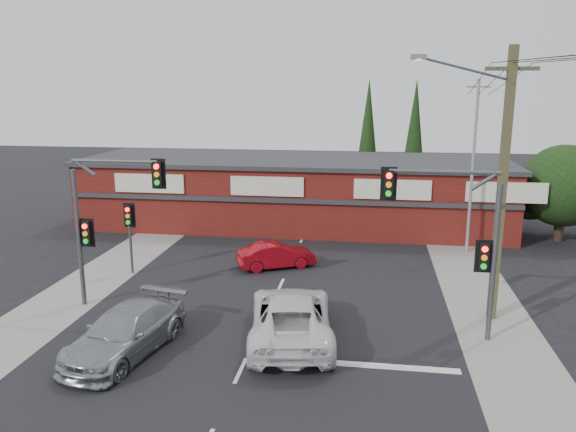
# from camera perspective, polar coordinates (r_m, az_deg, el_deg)

# --- Properties ---
(ground) EXTENTS (120.00, 120.00, 0.00)m
(ground) POSITION_cam_1_polar(r_m,az_deg,el_deg) (20.18, -3.24, -12.20)
(ground) COLOR black
(ground) RESTS_ON ground
(road_strip) EXTENTS (14.00, 70.00, 0.01)m
(road_strip) POSITION_cam_1_polar(r_m,az_deg,el_deg) (24.72, -0.89, -7.33)
(road_strip) COLOR black
(road_strip) RESTS_ON ground
(verge_left) EXTENTS (3.00, 70.00, 0.02)m
(verge_left) POSITION_cam_1_polar(r_m,az_deg,el_deg) (27.34, -18.86, -6.03)
(verge_left) COLOR gray
(verge_left) RESTS_ON ground
(verge_right) EXTENTS (3.00, 70.00, 0.02)m
(verge_right) POSITION_cam_1_polar(r_m,az_deg,el_deg) (24.88, 19.01, -7.92)
(verge_right) COLOR gray
(verge_right) RESTS_ON ground
(stop_line) EXTENTS (6.50, 0.35, 0.01)m
(stop_line) POSITION_cam_1_polar(r_m,az_deg,el_deg) (18.48, 6.83, -14.73)
(stop_line) COLOR silver
(stop_line) RESTS_ON ground
(white_suv) EXTENTS (3.60, 6.31, 1.66)m
(white_suv) POSITION_cam_1_polar(r_m,az_deg,el_deg) (19.72, 0.32, -10.17)
(white_suv) COLOR silver
(white_suv) RESTS_ON ground
(silver_suv) EXTENTS (3.10, 5.52, 1.51)m
(silver_suv) POSITION_cam_1_polar(r_m,az_deg,el_deg) (19.49, -16.20, -11.24)
(silver_suv) COLOR #95989A
(silver_suv) RESTS_ON ground
(red_sedan) EXTENTS (3.96, 2.83, 1.24)m
(red_sedan) POSITION_cam_1_polar(r_m,az_deg,el_deg) (27.29, -1.20, -4.00)
(red_sedan) COLOR maroon
(red_sedan) RESTS_ON ground
(lane_dashes) EXTENTS (0.12, 36.68, 0.01)m
(lane_dashes) POSITION_cam_1_polar(r_m,az_deg,el_deg) (19.77, -3.52, -12.72)
(lane_dashes) COLOR silver
(lane_dashes) RESTS_ON ground
(shop_building) EXTENTS (27.30, 8.40, 4.22)m
(shop_building) POSITION_cam_1_polar(r_m,az_deg,el_deg) (35.77, 0.63, 2.57)
(shop_building) COLOR #511310
(shop_building) RESTS_ON ground
(tree_cluster) EXTENTS (5.90, 5.10, 5.50)m
(tree_cluster) POSITION_cam_1_polar(r_m,az_deg,el_deg) (35.52, 26.23, 2.41)
(tree_cluster) COLOR #2D2116
(tree_cluster) RESTS_ON ground
(conifer_near) EXTENTS (1.80, 1.80, 9.25)m
(conifer_near) POSITION_cam_1_polar(r_m,az_deg,el_deg) (42.00, 8.13, 8.58)
(conifer_near) COLOR #2D2116
(conifer_near) RESTS_ON ground
(conifer_far) EXTENTS (1.80, 1.80, 9.25)m
(conifer_far) POSITION_cam_1_polar(r_m,az_deg,el_deg) (44.11, 12.75, 8.60)
(conifer_far) COLOR #2D2116
(conifer_far) RESTS_ON ground
(traffic_mast_left) EXTENTS (3.77, 0.27, 5.97)m
(traffic_mast_left) POSITION_cam_1_polar(r_m,az_deg,el_deg) (22.83, -18.33, 0.55)
(traffic_mast_left) COLOR #47494C
(traffic_mast_left) RESTS_ON ground
(traffic_mast_right) EXTENTS (3.96, 0.27, 5.97)m
(traffic_mast_right) POSITION_cam_1_polar(r_m,az_deg,el_deg) (19.68, 17.20, -1.23)
(traffic_mast_right) COLOR #47494C
(traffic_mast_right) RESTS_ON ground
(pedestal_signal) EXTENTS (0.55, 0.27, 3.38)m
(pedestal_signal) POSITION_cam_1_polar(r_m,az_deg,el_deg) (27.00, -15.81, -0.76)
(pedestal_signal) COLOR #47494C
(pedestal_signal) RESTS_ON ground
(utility_pole) EXTENTS (4.38, 0.59, 10.00)m
(utility_pole) POSITION_cam_1_polar(r_m,az_deg,el_deg) (21.60, 20.63, 3.66)
(utility_pole) COLOR brown
(utility_pole) RESTS_ON ground
(steel_pole) EXTENTS (1.20, 0.16, 9.00)m
(steel_pole) POSITION_cam_1_polar(r_m,az_deg,el_deg) (30.58, 18.27, 5.02)
(steel_pole) COLOR gray
(steel_pole) RESTS_ON ground
(power_lines) EXTENTS (2.01, 29.00, 1.22)m
(power_lines) POSITION_cam_1_polar(r_m,az_deg,el_deg) (16.12, 26.12, 13.35)
(power_lines) COLOR black
(power_lines) RESTS_ON ground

